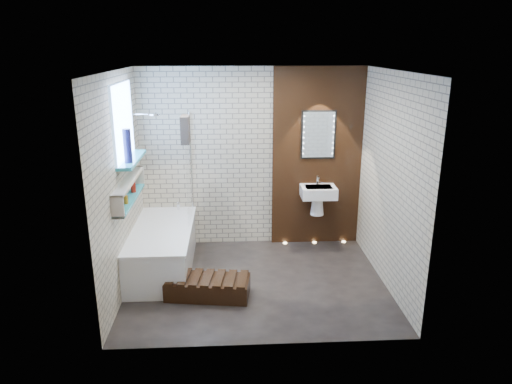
{
  "coord_description": "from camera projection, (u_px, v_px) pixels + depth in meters",
  "views": [
    {
      "loc": [
        -0.31,
        -5.34,
        2.86
      ],
      "look_at": [
        0.0,
        0.15,
        1.15
      ],
      "focal_mm": 33.06,
      "sensor_mm": 36.0,
      "label": 1
    }
  ],
  "objects": [
    {
      "name": "ground",
      "position": [
        257.0,
        282.0,
        5.96
      ],
      "size": [
        3.2,
        3.2,
        0.0
      ],
      "primitive_type": "plane",
      "color": "black",
      "rests_on": "ground"
    },
    {
      "name": "walnut_panel",
      "position": [
        317.0,
        158.0,
        6.84
      ],
      "size": [
        1.3,
        0.06,
        2.6
      ],
      "primitive_type": "cube",
      "color": "black",
      "rests_on": "ground"
    },
    {
      "name": "floor_uplights",
      "position": [
        314.0,
        242.0,
        7.15
      ],
      "size": [
        0.96,
        0.06,
        0.01
      ],
      "color": "#FFD899",
      "rests_on": "ground"
    },
    {
      "name": "bath_screen",
      "position": [
        189.0,
        168.0,
        6.38
      ],
      "size": [
        0.01,
        0.78,
        1.4
      ],
      "primitive_type": "cube",
      "color": "white",
      "rests_on": "bathtub"
    },
    {
      "name": "washbasin",
      "position": [
        318.0,
        196.0,
        6.8
      ],
      "size": [
        0.5,
        0.36,
        0.58
      ],
      "color": "white",
      "rests_on": "walnut_panel"
    },
    {
      "name": "shower_head",
      "position": [
        154.0,
        114.0,
        6.2
      ],
      "size": [
        0.18,
        0.18,
        0.02
      ],
      "primitive_type": "cylinder",
      "color": "silver",
      "rests_on": "room_shell"
    },
    {
      "name": "display_niche",
      "position": [
        129.0,
        190.0,
        5.67
      ],
      "size": [
        0.14,
        1.3,
        0.26
      ],
      "color": "teal",
      "rests_on": "room_shell"
    },
    {
      "name": "walnut_step",
      "position": [
        208.0,
        287.0,
        5.61
      ],
      "size": [
        1.03,
        0.57,
        0.22
      ],
      "primitive_type": "cube",
      "rotation": [
        0.0,
        0.0,
        -0.14
      ],
      "color": "black",
      "rests_on": "ground"
    },
    {
      "name": "led_mirror",
      "position": [
        318.0,
        135.0,
        6.7
      ],
      "size": [
        0.5,
        0.02,
        0.7
      ],
      "color": "black",
      "rests_on": "walnut_panel"
    },
    {
      "name": "niche_bottles",
      "position": [
        128.0,
        195.0,
        5.57
      ],
      "size": [
        0.06,
        0.81,
        0.15
      ],
      "color": "#A87419",
      "rests_on": "display_niche"
    },
    {
      "name": "sill_vases",
      "position": [
        127.0,
        146.0,
        5.47
      ],
      "size": [
        0.09,
        0.09,
        0.4
      ],
      "color": "#16153C",
      "rests_on": "clerestory_window"
    },
    {
      "name": "clerestory_window",
      "position": [
        125.0,
        130.0,
        5.65
      ],
      "size": [
        0.18,
        1.0,
        0.94
      ],
      "color": "#7FADE0",
      "rests_on": "room_shell"
    },
    {
      "name": "room_shell",
      "position": [
        257.0,
        184.0,
        5.57
      ],
      "size": [
        3.24,
        3.2,
        2.6
      ],
      "color": "#B1A58C",
      "rests_on": "ground"
    },
    {
      "name": "bathtub",
      "position": [
        163.0,
        249.0,
        6.24
      ],
      "size": [
        0.79,
        1.74,
        0.7
      ],
      "color": "white",
      "rests_on": "ground"
    },
    {
      "name": "towel",
      "position": [
        185.0,
        130.0,
        5.94
      ],
      "size": [
        0.1,
        0.27,
        0.35
      ],
      "primitive_type": "cube",
      "color": "black",
      "rests_on": "bath_screen"
    }
  ]
}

